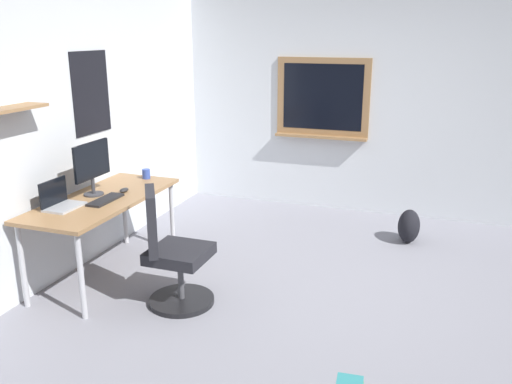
{
  "coord_description": "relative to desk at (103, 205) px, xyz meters",
  "views": [
    {
      "loc": [
        -3.83,
        -0.67,
        2.08
      ],
      "look_at": [
        0.04,
        0.71,
        0.85
      ],
      "focal_mm": 37.56,
      "sensor_mm": 36.0,
      "label": 1
    }
  ],
  "objects": [
    {
      "name": "ground_plane",
      "position": [
        0.16,
        -2.04,
        -0.66
      ],
      "size": [
        5.2,
        5.2,
        0.0
      ],
      "primitive_type": "plane",
      "color": "gray",
      "rests_on": "ground"
    },
    {
      "name": "wall_back",
      "position": [
        0.15,
        0.41,
        0.65
      ],
      "size": [
        5.0,
        0.3,
        2.6
      ],
      "color": "silver",
      "rests_on": "ground"
    },
    {
      "name": "wall_right",
      "position": [
        2.61,
        -2.01,
        0.64
      ],
      "size": [
        0.22,
        5.0,
        2.6
      ],
      "color": "silver",
      "rests_on": "ground"
    },
    {
      "name": "desk",
      "position": [
        0.0,
        0.0,
        0.0
      ],
      "size": [
        1.53,
        0.66,
        0.72
      ],
      "color": "#997047",
      "rests_on": "ground"
    },
    {
      "name": "office_chair",
      "position": [
        -0.28,
        -0.8,
        -0.25
      ],
      "size": [
        0.55,
        0.56,
        0.95
      ],
      "color": "black",
      "rests_on": "ground"
    },
    {
      "name": "laptop",
      "position": [
        -0.34,
        0.16,
        0.12
      ],
      "size": [
        0.31,
        0.21,
        0.23
      ],
      "color": "#ADAFB5",
      "rests_on": "desk"
    },
    {
      "name": "monitor_primary",
      "position": [
        0.04,
        0.11,
        0.34
      ],
      "size": [
        0.46,
        0.17,
        0.46
      ],
      "color": "#38383D",
      "rests_on": "desk"
    },
    {
      "name": "keyboard",
      "position": [
        -0.08,
        -0.08,
        0.08
      ],
      "size": [
        0.37,
        0.13,
        0.02
      ],
      "primitive_type": "cube",
      "color": "black",
      "rests_on": "desk"
    },
    {
      "name": "computer_mouse",
      "position": [
        0.2,
        -0.08,
        0.08
      ],
      "size": [
        0.1,
        0.06,
        0.03
      ],
      "primitive_type": "ellipsoid",
      "color": "#262628",
      "rests_on": "desk"
    },
    {
      "name": "coffee_mug",
      "position": [
        0.67,
        -0.03,
        0.11
      ],
      "size": [
        0.08,
        0.08,
        0.09
      ],
      "primitive_type": "cylinder",
      "color": "#334CA5",
      "rests_on": "desk"
    },
    {
      "name": "backpack",
      "position": [
        1.7,
        -2.45,
        -0.48
      ],
      "size": [
        0.32,
        0.22,
        0.34
      ],
      "primitive_type": "ellipsoid",
      "color": "black",
      "rests_on": "ground"
    }
  ]
}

